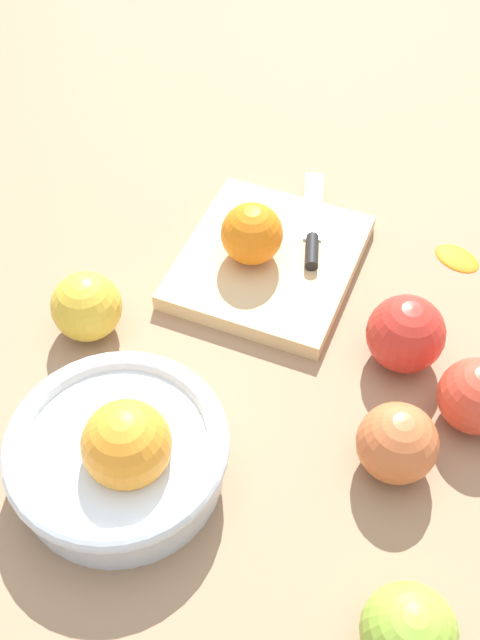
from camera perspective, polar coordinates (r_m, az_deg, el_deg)
The scene contains 11 objects.
ground_plane at distance 0.75m, azimuth 2.32°, elevation -3.15°, with size 2.40×2.40×0.00m, color #997556.
bowl at distance 0.66m, azimuth -8.93°, elevation -9.72°, with size 0.19×0.19×0.10m.
cutting_board at distance 0.82m, azimuth 2.17°, elevation 4.39°, with size 0.20×0.18×0.02m, color #DBB77F.
orange_on_board at distance 0.79m, azimuth 0.89°, elevation 6.44°, with size 0.06×0.06×0.06m, color orange.
knife at distance 0.84m, azimuth 5.43°, elevation 6.61°, with size 0.15×0.07×0.01m.
apple_front_right at distance 0.74m, azimuth 12.24°, elevation -1.01°, with size 0.08×0.08×0.08m, color red.
apple_front_left at distance 0.61m, azimuth 12.44°, elevation -21.75°, with size 0.07×0.07×0.07m, color #8EB738.
apple_front_center at distance 0.72m, azimuth 17.20°, elevation -5.44°, with size 0.07×0.07×0.07m, color #D6422D.
apple_back_left at distance 0.76m, azimuth -11.36°, elevation 1.00°, with size 0.07×0.07×0.07m, color gold.
apple_front_left_2 at distance 0.67m, azimuth 11.63°, elevation -8.97°, with size 0.07×0.07×0.07m, color #CC6638.
citrus_peel at distance 0.87m, azimuth 15.91°, elevation 4.60°, with size 0.05×0.04×0.01m, color orange.
Camera 1 is at (-0.42, -0.15, 0.60)m, focal length 42.96 mm.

